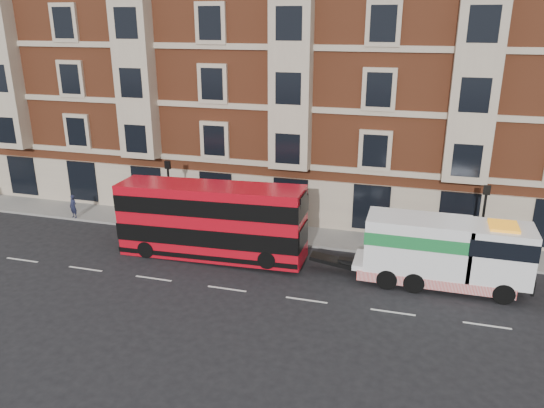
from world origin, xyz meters
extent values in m
plane|color=black|center=(0.00, 0.00, 0.00)|extent=(120.00, 120.00, 0.00)
cube|color=slate|center=(0.00, 7.50, 0.07)|extent=(90.00, 3.00, 0.15)
cube|color=brown|center=(0.50, 15.00, 9.00)|extent=(45.00, 12.00, 18.00)
cylinder|color=black|center=(-6.00, 6.20, 2.15)|extent=(0.14, 0.14, 4.00)
cube|color=black|center=(-6.00, 6.20, 4.25)|extent=(0.35, 0.15, 0.50)
cylinder|color=black|center=(12.00, 6.20, 2.15)|extent=(0.14, 0.14, 4.00)
cube|color=black|center=(12.00, 6.20, 4.25)|extent=(0.35, 0.15, 0.50)
cube|color=red|center=(-2.09, 3.26, 2.16)|extent=(10.28, 2.29, 4.04)
cube|color=black|center=(-2.09, 3.26, 1.56)|extent=(10.32, 2.35, 0.96)
cube|color=black|center=(-2.09, 3.26, 3.21)|extent=(10.32, 2.35, 0.92)
cylinder|color=black|center=(-5.58, 2.22, 0.48)|extent=(0.95, 0.29, 0.95)
cylinder|color=black|center=(-5.58, 4.30, 0.48)|extent=(0.95, 0.29, 0.95)
cylinder|color=black|center=(1.40, 2.22, 0.75)|extent=(0.95, 0.29, 0.95)
cylinder|color=black|center=(1.40, 4.30, 0.75)|extent=(0.95, 0.29, 0.95)
cube|color=white|center=(9.91, 3.26, 0.87)|extent=(8.26, 2.11, 0.28)
cube|color=white|center=(12.57, 3.26, 2.07)|extent=(2.94, 2.29, 2.66)
cube|color=white|center=(8.81, 3.26, 2.11)|extent=(4.96, 2.29, 2.66)
cube|color=#1A7636|center=(8.81, 3.26, 2.57)|extent=(5.00, 2.33, 0.64)
cube|color=red|center=(9.73, 3.26, 0.55)|extent=(7.34, 2.35, 0.50)
cylinder|color=black|center=(12.85, 2.22, 0.50)|extent=(1.01, 0.32, 1.01)
cylinder|color=black|center=(12.85, 4.30, 0.50)|extent=(1.01, 0.32, 1.01)
cylinder|color=black|center=(8.81, 2.22, 0.50)|extent=(1.01, 0.37, 1.01)
cylinder|color=black|center=(8.81, 4.30, 0.50)|extent=(1.01, 0.37, 1.01)
cylinder|color=black|center=(7.52, 2.22, 0.50)|extent=(1.01, 0.37, 1.01)
cylinder|color=black|center=(7.52, 4.30, 0.50)|extent=(1.01, 0.37, 1.01)
imported|color=#1B1E36|center=(-13.00, 6.15, 0.93)|extent=(0.64, 0.50, 1.56)
camera|label=1|loc=(8.49, -21.68, 12.57)|focal=35.00mm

